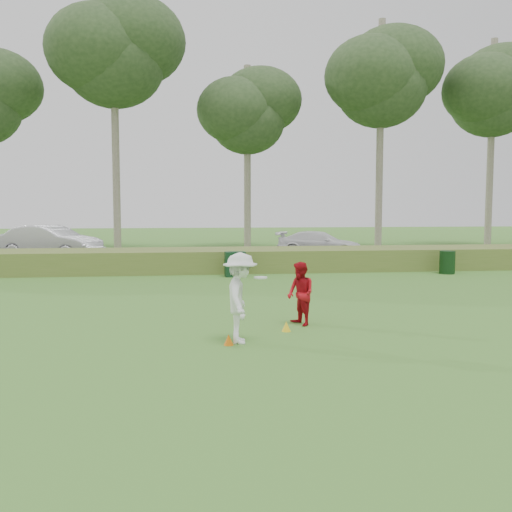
{
  "coord_description": "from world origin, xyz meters",
  "views": [
    {
      "loc": [
        -1.97,
        -11.84,
        2.7
      ],
      "look_at": [
        0.0,
        4.0,
        1.3
      ],
      "focal_mm": 40.0,
      "sensor_mm": 36.0,
      "label": 1
    }
  ],
  "objects": [
    {
      "name": "ground",
      "position": [
        0.0,
        0.0,
        0.0
      ],
      "size": [
        120.0,
        120.0,
        0.0
      ],
      "primitive_type": "plane",
      "color": "#3A7627",
      "rests_on": "ground"
    },
    {
      "name": "car_mid",
      "position": [
        -8.61,
        17.34,
        0.91
      ],
      "size": [
        5.46,
        3.75,
        1.7
      ],
      "primitive_type": "imported",
      "rotation": [
        0.0,
        0.0,
        1.15
      ],
      "color": "silver",
      "rests_on": "park_road"
    },
    {
      "name": "park_road",
      "position": [
        0.0,
        17.0,
        0.03
      ],
      "size": [
        80.0,
        6.0,
        0.06
      ],
      "primitive_type": "cube",
      "color": "#2D2D2D",
      "rests_on": "ground"
    },
    {
      "name": "car_right",
      "position": [
        5.11,
        17.64,
        0.71
      ],
      "size": [
        4.87,
        3.47,
        1.31
      ],
      "primitive_type": "imported",
      "rotation": [
        0.0,
        0.0,
        1.16
      ],
      "color": "white",
      "rests_on": "park_road"
    },
    {
      "name": "reed_strip",
      "position": [
        0.0,
        12.0,
        0.45
      ],
      "size": [
        80.0,
        3.0,
        0.9
      ],
      "primitive_type": "cube",
      "color": "#5A702C",
      "rests_on": "ground"
    },
    {
      "name": "tree_4",
      "position": [
        2.0,
        24.5,
        8.59
      ],
      "size": [
        6.24,
        6.24,
        11.5
      ],
      "color": "gray",
      "rests_on": "ground"
    },
    {
      "name": "tree_5",
      "position": [
        10.0,
        22.5,
        10.47
      ],
      "size": [
        7.28,
        7.28,
        14.0
      ],
      "color": "gray",
      "rests_on": "ground"
    },
    {
      "name": "player_white",
      "position": [
        -0.91,
        -0.79,
        0.9
      ],
      "size": [
        0.92,
        1.22,
        1.79
      ],
      "rotation": [
        0.0,
        0.0,
        1.47
      ],
      "color": "white",
      "rests_on": "ground"
    },
    {
      "name": "cone_orange",
      "position": [
        -1.16,
        -0.96,
        0.11
      ],
      "size": [
        0.19,
        0.19,
        0.21
      ],
      "primitive_type": "cone",
      "color": "orange",
      "rests_on": "ground"
    },
    {
      "name": "utility_cabinet",
      "position": [
        -0.08,
        9.86,
        0.48
      ],
      "size": [
        0.8,
        0.53,
        0.96
      ],
      "primitive_type": "cube",
      "rotation": [
        0.0,
        0.0,
        0.07
      ],
      "color": "#10321C",
      "rests_on": "ground"
    },
    {
      "name": "player_red",
      "position": [
        0.61,
        0.7,
        0.72
      ],
      "size": [
        0.76,
        0.85,
        1.44
      ],
      "primitive_type": "imported",
      "rotation": [
        0.0,
        0.0,
        -1.21
      ],
      "color": "#B70F1A",
      "rests_on": "ground"
    },
    {
      "name": "tree_3",
      "position": [
        -6.0,
        23.0,
        11.6
      ],
      "size": [
        7.8,
        7.8,
        15.5
      ],
      "color": "gray",
      "rests_on": "ground"
    },
    {
      "name": "tree_6",
      "position": [
        18.0,
        23.8,
        10.1
      ],
      "size": [
        7.02,
        7.02,
        13.5
      ],
      "color": "gray",
      "rests_on": "ground"
    },
    {
      "name": "cone_yellow",
      "position": [
        0.17,
        0.1,
        0.11
      ],
      "size": [
        0.2,
        0.2,
        0.22
      ],
      "primitive_type": "cone",
      "color": "yellow",
      "rests_on": "ground"
    },
    {
      "name": "trash_bin",
      "position": [
        8.44,
        9.74,
        0.46
      ],
      "size": [
        0.72,
        0.72,
        0.92
      ],
      "primitive_type": "cylinder",
      "rotation": [
        0.0,
        0.0,
        -0.19
      ],
      "color": "black",
      "rests_on": "ground"
    }
  ]
}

